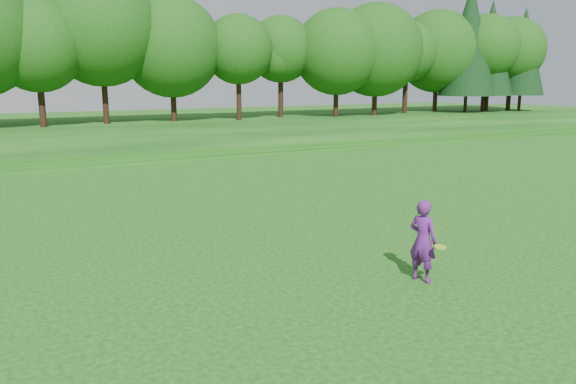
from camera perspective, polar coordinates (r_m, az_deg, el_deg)
ground at (r=10.68m, az=0.84°, el=-11.60°), size 140.00×140.00×0.00m
berm at (r=42.98m, az=-22.42°, el=5.36°), size 130.00×30.00×0.60m
walking_path at (r=29.24m, az=-19.06°, el=2.60°), size 130.00×1.60×0.04m
treeline at (r=46.95m, az=-23.78°, el=15.26°), size 104.00×7.00×15.00m
woman at (r=12.05m, az=13.55°, el=-4.83°), size 0.57×0.98×1.74m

